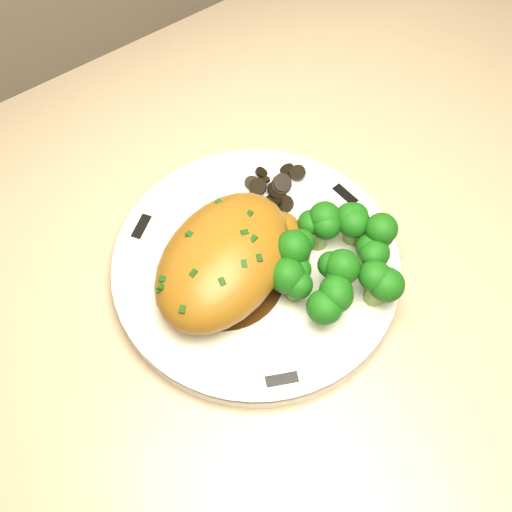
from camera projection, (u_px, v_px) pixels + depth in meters
counter at (203, 436)px, 0.98m from camera, size 2.18×0.72×1.06m
plate at (256, 266)px, 0.58m from camera, size 0.26×0.26×0.02m
rim_accent_0 at (345, 195)px, 0.61m from camera, size 0.01×0.03×0.00m
rim_accent_1 at (141, 227)px, 0.59m from camera, size 0.03×0.02×0.00m
rim_accent_2 at (282, 379)px, 0.52m from camera, size 0.03×0.02×0.00m
gravy_pool at (225, 276)px, 0.57m from camera, size 0.11×0.11×0.00m
chicken_breast at (229, 258)px, 0.54m from camera, size 0.18×0.15×0.06m
mushroom_pile at (272, 195)px, 0.61m from camera, size 0.08×0.06×0.02m
broccoli_florets at (341, 258)px, 0.55m from camera, size 0.12×0.10×0.04m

